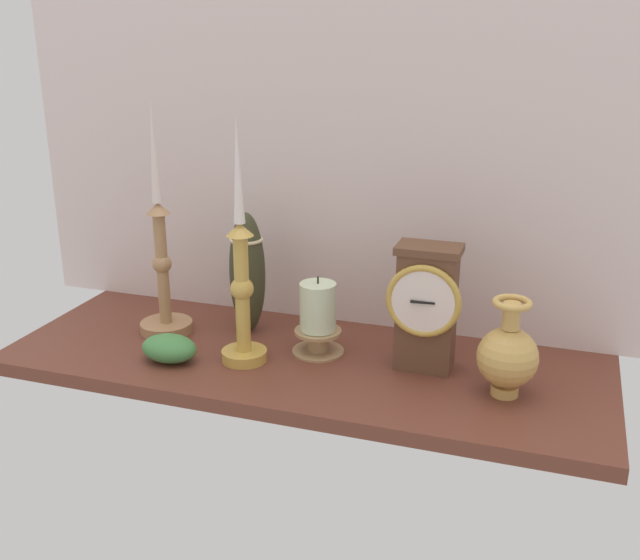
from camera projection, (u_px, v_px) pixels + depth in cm
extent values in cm
cube|color=brown|center=(303.00, 364.00, 125.46)|extent=(100.00, 36.00, 2.40)
cube|color=beige|center=(338.00, 145.00, 130.94)|extent=(120.00, 2.00, 65.00)
cube|color=brown|center=(426.00, 311.00, 118.40)|extent=(8.96, 5.75, 19.36)
cube|color=brown|center=(429.00, 249.00, 115.02)|extent=(10.04, 6.44, 1.20)
torus|color=gold|center=(423.00, 301.00, 114.52)|extent=(11.75, 1.07, 11.75)
cylinder|color=#F3DED3|center=(423.00, 302.00, 114.43)|extent=(9.83, 0.40, 9.83)
cube|color=black|center=(423.00, 302.00, 114.16)|extent=(3.79, 1.05, 0.30)
cylinder|color=gold|center=(244.00, 355.00, 123.72)|extent=(7.49, 7.49, 1.80)
cylinder|color=gold|center=(242.00, 294.00, 120.20)|extent=(2.37, 2.37, 19.60)
sphere|color=gold|center=(242.00, 289.00, 119.88)|extent=(3.80, 3.80, 3.80)
cone|color=gold|center=(240.00, 229.00, 116.65)|extent=(4.35, 4.35, 2.00)
cone|color=silver|center=(238.00, 170.00, 113.61)|extent=(1.82, 1.82, 16.52)
cylinder|color=#AA7B51|center=(167.00, 326.00, 135.30)|extent=(9.32, 9.32, 1.80)
cylinder|color=#AA7B51|center=(162.00, 269.00, 131.71)|extent=(2.13, 2.13, 20.01)
sphere|color=#AA7B51|center=(162.00, 264.00, 131.39)|extent=(3.41, 3.41, 3.41)
cone|color=#AA7B51|center=(158.00, 208.00, 128.10)|extent=(4.10, 4.10, 2.00)
cone|color=silver|center=(154.00, 151.00, 124.91)|extent=(1.82, 1.82, 17.39)
cylinder|color=tan|center=(505.00, 390.00, 112.36)|extent=(4.10, 4.10, 1.60)
sphere|color=tan|center=(507.00, 357.00, 110.60)|extent=(9.10, 9.10, 9.10)
cylinder|color=tan|center=(511.00, 316.00, 108.44)|extent=(2.55, 2.55, 4.06)
torus|color=tan|center=(512.00, 303.00, 107.77)|extent=(5.77, 5.77, 1.04)
cylinder|color=#A88357|center=(318.00, 342.00, 126.43)|extent=(3.52, 3.52, 3.78)
cylinder|color=#A88357|center=(318.00, 350.00, 126.92)|extent=(8.80, 8.80, 0.80)
cylinder|color=#A88357|center=(318.00, 331.00, 125.81)|extent=(7.92, 7.92, 0.60)
cylinder|color=beige|center=(318.00, 307.00, 124.34)|extent=(6.09, 6.09, 8.14)
cylinder|color=black|center=(318.00, 280.00, 122.81)|extent=(0.30, 0.30, 1.20)
ellipsoid|color=#353520|center=(247.00, 273.00, 132.28)|extent=(6.35, 6.35, 21.97)
torus|color=#CCB78C|center=(246.00, 240.00, 130.26)|extent=(6.00, 6.00, 0.60)
ellipsoid|color=#458444|center=(169.00, 348.00, 123.01)|extent=(9.43, 6.60, 4.53)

